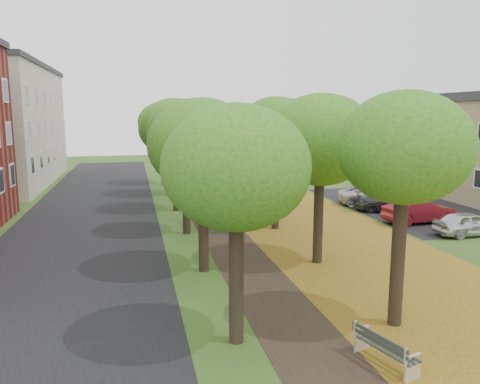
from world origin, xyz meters
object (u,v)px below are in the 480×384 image
car_silver (469,224)px  car_red (419,211)px  bench (384,349)px  car_grey (390,202)px  car_white (372,196)px

car_silver → car_red: size_ratio=0.87×
bench → car_red: 16.70m
bench → car_silver: 14.94m
bench → car_silver: car_silver is taller
car_red → car_grey: size_ratio=0.96×
car_grey → bench: bearing=171.9°
car_silver → car_grey: size_ratio=0.84×
bench → car_red: car_red is taller
car_white → car_silver: bearing=-161.5°
bench → car_grey: size_ratio=0.43×
bench → car_silver: (10.72, 10.41, 0.18)m
bench → car_white: size_ratio=0.42×
car_grey → car_white: size_ratio=0.96×
bench → car_red: size_ratio=0.45×
car_silver → car_grey: (-0.80, 6.23, 0.01)m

